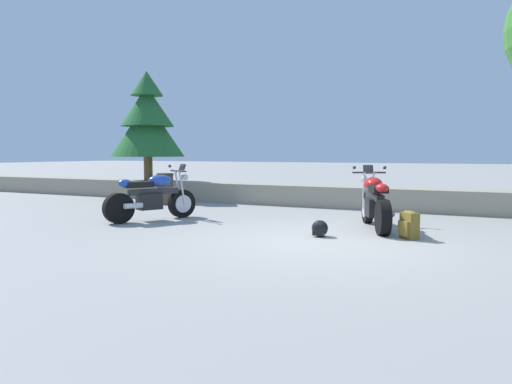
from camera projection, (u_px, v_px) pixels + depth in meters
ground_plane at (320, 242)px, 7.49m from camera, size 120.00×120.00×0.00m
stone_wall at (378, 198)px, 11.79m from camera, size 36.00×0.80×0.55m
motorcycle_blue_near_left at (153, 197)px, 9.83m from camera, size 1.13×1.92×1.18m
motorcycle_red_centre at (375, 203)px, 8.77m from camera, size 1.03×1.97×1.18m
rider_backpack at (409, 224)px, 7.73m from camera, size 0.35×0.35×0.47m
rider_helmet at (320, 229)px, 7.95m from camera, size 0.28×0.28×0.28m
pine_tree_far_left at (147, 121)px, 14.55m from camera, size 2.28×2.28×3.40m
trash_bin at (165, 189)px, 12.92m from camera, size 0.46×0.46×0.86m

